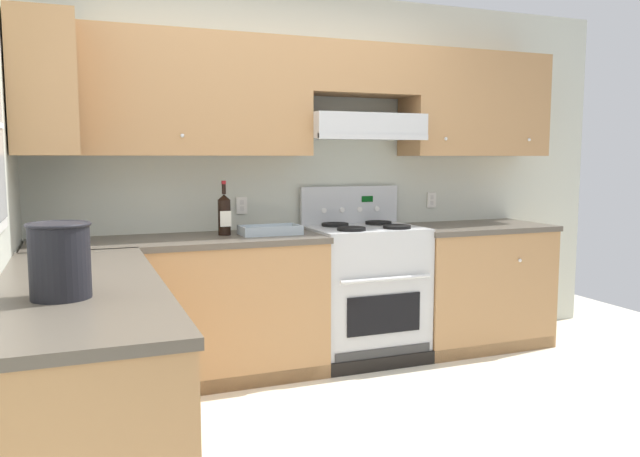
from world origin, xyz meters
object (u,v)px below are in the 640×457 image
at_px(bowl, 270,231).
at_px(bucket, 60,259).
at_px(wine_bottle, 224,214).
at_px(stove, 365,291).

xyz_separation_m(bowl, bucket, (-1.24, -1.52, 0.12)).
xyz_separation_m(wine_bottle, bowl, (0.28, -0.08, -0.12)).
xyz_separation_m(stove, bucket, (-1.93, -1.53, 0.57)).
xyz_separation_m(stove, bowl, (-0.69, -0.02, 0.45)).
xyz_separation_m(stove, wine_bottle, (-0.98, 0.06, 0.57)).
height_order(wine_bottle, bowl, wine_bottle).
distance_m(stove, bucket, 2.53).
relative_size(stove, bucket, 4.41).
distance_m(stove, wine_bottle, 1.13).
distance_m(stove, bowl, 0.83).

